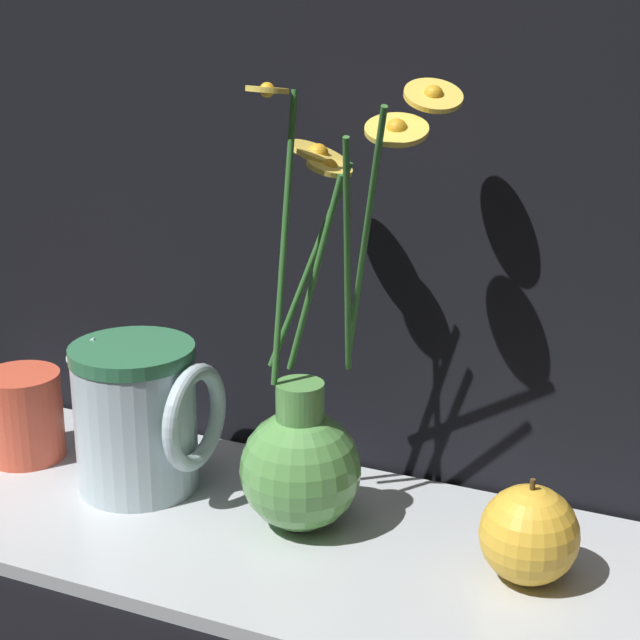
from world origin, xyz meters
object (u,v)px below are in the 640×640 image
Objects in this scene: yellow_mug at (21,415)px; orange_fruit at (529,535)px; vase_with_flowers at (303,447)px; ceramic_pitcher at (139,411)px.

yellow_mug and orange_fruit have the same top height.
yellow_mug is 0.48m from orange_fruit.
ceramic_pitcher is at bearing 179.31° from vase_with_flowers.
yellow_mug is 0.59× the size of ceramic_pitcher.
vase_with_flowers is 0.19m from orange_fruit.
vase_with_flowers is 4.31× the size of yellow_mug.
yellow_mug is (-0.29, 0.01, -0.03)m from vase_with_flowers.
vase_with_flowers is at bearing 177.67° from orange_fruit.
vase_with_flowers is 0.29m from yellow_mug.
orange_fruit is at bearing -1.58° from ceramic_pitcher.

